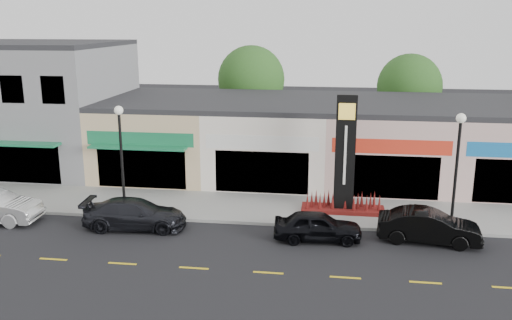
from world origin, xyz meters
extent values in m
plane|color=black|center=(0.00, 0.00, 0.00)|extent=(120.00, 120.00, 0.00)
cube|color=gray|center=(0.00, 4.35, 0.07)|extent=(52.00, 4.30, 0.15)
cube|color=gray|center=(0.00, 2.10, 0.07)|extent=(52.00, 0.20, 0.15)
cube|color=slate|center=(-18.00, 11.50, 4.00)|extent=(12.00, 10.00, 8.00)
cube|color=#262628|center=(-18.00, 11.50, 8.15)|extent=(12.00, 10.00, 0.30)
cube|color=black|center=(-16.00, 6.55, 5.80)|extent=(1.40, 0.10, 1.60)
cube|color=black|center=(-13.50, 6.55, 5.80)|extent=(1.40, 0.10, 1.60)
cube|color=tan|center=(-8.50, 11.50, 2.25)|extent=(7.00, 10.00, 4.50)
cube|color=#262628|center=(-8.50, 11.50, 4.65)|extent=(7.00, 10.00, 0.30)
cube|color=black|center=(-8.50, 6.55, 1.40)|extent=(5.25, 0.10, 2.40)
cube|color=#186E44|center=(-8.50, 6.55, 3.10)|extent=(6.30, 0.12, 0.80)
cube|color=#186E44|center=(-8.50, 6.10, 2.70)|extent=(5.60, 0.90, 0.12)
cube|color=silver|center=(-1.50, 11.50, 2.25)|extent=(7.00, 10.00, 4.50)
cube|color=#262628|center=(-1.50, 11.50, 4.65)|extent=(7.00, 10.00, 0.30)
cube|color=black|center=(-1.50, 6.55, 1.40)|extent=(5.25, 0.10, 2.40)
cube|color=silver|center=(-1.50, 6.55, 3.10)|extent=(6.30, 0.12, 0.80)
cube|color=#CAA89A|center=(5.50, 11.50, 2.25)|extent=(7.00, 10.00, 4.50)
cube|color=#262628|center=(5.50, 11.50, 4.65)|extent=(7.00, 10.00, 0.30)
cube|color=black|center=(5.50, 6.55, 1.40)|extent=(5.25, 0.10, 2.40)
cube|color=red|center=(5.50, 6.55, 3.10)|extent=(6.30, 0.12, 0.80)
cube|color=#CAA89A|center=(12.50, 11.50, 2.25)|extent=(7.00, 10.00, 4.50)
cube|color=#262628|center=(12.50, 11.50, 4.65)|extent=(7.00, 10.00, 0.30)
cylinder|color=#382619|center=(-4.00, 19.50, 1.57)|extent=(0.36, 0.36, 3.15)
sphere|color=#254C17|center=(-4.00, 19.50, 5.23)|extent=(5.20, 5.20, 5.20)
cylinder|color=#382619|center=(8.00, 19.50, 1.49)|extent=(0.36, 0.36, 2.97)
sphere|color=#254C17|center=(8.00, 19.50, 4.89)|extent=(4.80, 4.80, 4.80)
cylinder|color=black|center=(-8.00, 2.50, 0.30)|extent=(0.32, 0.32, 0.30)
cylinder|color=black|center=(-8.00, 2.50, 2.80)|extent=(0.14, 0.14, 5.00)
sphere|color=silver|center=(-8.00, 2.50, 5.40)|extent=(0.44, 0.44, 0.44)
cylinder|color=black|center=(8.00, 2.50, 0.30)|extent=(0.32, 0.32, 0.30)
cylinder|color=black|center=(8.00, 2.50, 2.80)|extent=(0.14, 0.14, 5.00)
sphere|color=silver|center=(8.00, 2.50, 5.40)|extent=(0.44, 0.44, 0.44)
cube|color=#611012|center=(3.00, 4.20, 0.25)|extent=(4.20, 1.30, 0.20)
cube|color=black|center=(3.00, 4.20, 3.15)|extent=(1.00, 0.40, 6.00)
cube|color=yellow|center=(3.00, 3.98, 5.35)|extent=(0.80, 0.05, 0.80)
cube|color=silver|center=(3.00, 3.98, 3.15)|extent=(0.12, 0.04, 3.00)
imported|color=black|center=(-6.85, 0.87, 0.71)|extent=(2.33, 5.00, 1.41)
imported|color=black|center=(1.81, 0.58, 0.67)|extent=(1.84, 4.03, 1.34)
imported|color=black|center=(6.73, 1.06, 0.74)|extent=(2.06, 4.62, 1.47)
camera|label=1|loc=(2.22, -22.39, 9.60)|focal=38.00mm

